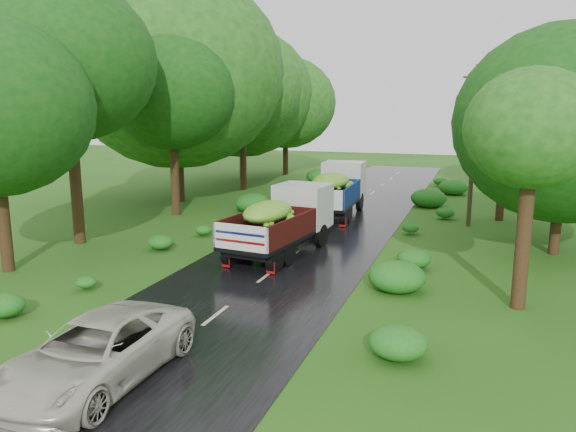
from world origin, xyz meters
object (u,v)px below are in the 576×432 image
at_px(car, 97,351).
at_px(utility_pole, 473,145).
at_px(truck_far, 336,187).
at_px(truck_near, 283,218).

relative_size(car, utility_pole, 0.65).
height_order(truck_far, utility_pole, utility_pole).
bearing_deg(truck_near, truck_far, 96.80).
distance_m(truck_near, truck_far, 8.43).
bearing_deg(utility_pole, truck_far, -166.17).
xyz_separation_m(truck_far, utility_pole, (6.91, -0.52, 2.48)).
bearing_deg(truck_far, truck_near, -92.19).
height_order(truck_near, truck_far, truck_far).
relative_size(truck_far, utility_pole, 0.84).
xyz_separation_m(car, utility_pole, (7.14, 19.40, 3.30)).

